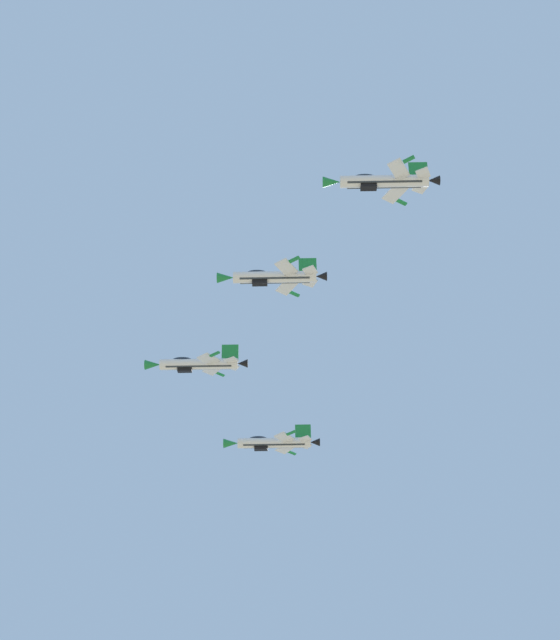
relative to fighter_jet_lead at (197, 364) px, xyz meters
name	(u,v)px	position (x,y,z in m)	size (l,w,h in m)	color
fighter_jet_lead	(197,364)	(0.00, 0.00, 0.00)	(15.95, 8.87, 5.97)	silver
fighter_jet_left_wing	(273,277)	(14.01, -13.74, -0.33)	(15.95, 9.50, 5.32)	silver
fighter_jet_right_wing	(272,443)	(8.93, 17.89, 0.55)	(15.95, 9.41, 5.38)	silver
fighter_jet_left_outer	(382,181)	(31.02, -26.09, 0.10)	(15.95, 9.48, 5.34)	silver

